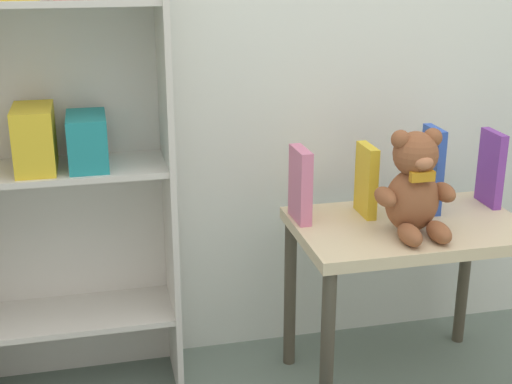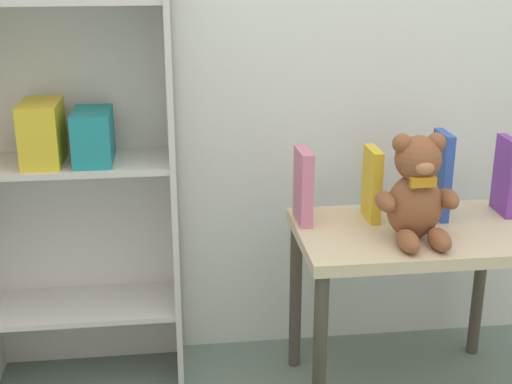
{
  "view_description": "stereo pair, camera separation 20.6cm",
  "coord_description": "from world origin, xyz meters",
  "px_view_note": "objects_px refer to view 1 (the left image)",
  "views": [
    {
      "loc": [
        -0.76,
        -0.93,
        1.35
      ],
      "look_at": [
        -0.32,
        0.97,
        0.68
      ],
      "focal_mm": 50.0,
      "sensor_mm": 36.0,
      "label": 1
    },
    {
      "loc": [
        -0.55,
        -0.96,
        1.35
      ],
      "look_at": [
        -0.32,
        0.97,
        0.68
      ],
      "focal_mm": 50.0,
      "sensor_mm": 36.0,
      "label": 2
    }
  ],
  "objects_px": {
    "display_table": "(408,248)",
    "book_standing_pink": "(300,185)",
    "bookshelf_side": "(61,137)",
    "book_standing_yellow": "(366,180)",
    "teddy_bear": "(415,187)",
    "book_standing_purple": "(491,168)",
    "book_standing_blue": "(432,170)"
  },
  "relations": [
    {
      "from": "bookshelf_side",
      "to": "book_standing_yellow",
      "type": "height_order",
      "value": "bookshelf_side"
    },
    {
      "from": "display_table",
      "to": "teddy_bear",
      "type": "bearing_deg",
      "value": -111.13
    },
    {
      "from": "bookshelf_side",
      "to": "teddy_bear",
      "type": "xyz_separation_m",
      "value": [
        0.98,
        -0.3,
        -0.13
      ]
    },
    {
      "from": "book_standing_pink",
      "to": "book_standing_purple",
      "type": "xyz_separation_m",
      "value": [
        0.63,
        -0.0,
        0.01
      ]
    },
    {
      "from": "book_standing_yellow",
      "to": "display_table",
      "type": "bearing_deg",
      "value": -43.28
    },
    {
      "from": "bookshelf_side",
      "to": "book_standing_yellow",
      "type": "bearing_deg",
      "value": -8.38
    },
    {
      "from": "display_table",
      "to": "book_standing_blue",
      "type": "relative_size",
      "value": 2.59
    },
    {
      "from": "display_table",
      "to": "teddy_bear",
      "type": "xyz_separation_m",
      "value": [
        -0.03,
        -0.07,
        0.22
      ]
    },
    {
      "from": "teddy_bear",
      "to": "book_standing_purple",
      "type": "bearing_deg",
      "value": 26.34
    },
    {
      "from": "book_standing_purple",
      "to": "teddy_bear",
      "type": "bearing_deg",
      "value": -152.35
    },
    {
      "from": "display_table",
      "to": "book_standing_yellow",
      "type": "height_order",
      "value": "book_standing_yellow"
    },
    {
      "from": "bookshelf_side",
      "to": "book_standing_blue",
      "type": "bearing_deg",
      "value": -7.39
    },
    {
      "from": "book_standing_blue",
      "to": "book_standing_purple",
      "type": "distance_m",
      "value": 0.21
    },
    {
      "from": "book_standing_pink",
      "to": "book_standing_yellow",
      "type": "xyz_separation_m",
      "value": [
        0.21,
        0.0,
        -0.0
      ]
    },
    {
      "from": "display_table",
      "to": "book_standing_purple",
      "type": "xyz_separation_m",
      "value": [
        0.32,
        0.1,
        0.2
      ]
    },
    {
      "from": "book_standing_yellow",
      "to": "book_standing_blue",
      "type": "xyz_separation_m",
      "value": [
        0.21,
        -0.01,
        0.02
      ]
    },
    {
      "from": "book_standing_pink",
      "to": "book_standing_blue",
      "type": "height_order",
      "value": "book_standing_blue"
    },
    {
      "from": "book_standing_purple",
      "to": "display_table",
      "type": "bearing_deg",
      "value": -161.15
    },
    {
      "from": "book_standing_pink",
      "to": "book_standing_purple",
      "type": "relative_size",
      "value": 0.93
    },
    {
      "from": "display_table",
      "to": "book_standing_pink",
      "type": "relative_size",
      "value": 3.09
    },
    {
      "from": "book_standing_pink",
      "to": "book_standing_yellow",
      "type": "bearing_deg",
      "value": -1.28
    },
    {
      "from": "book_standing_purple",
      "to": "book_standing_pink",
      "type": "bearing_deg",
      "value": -178.76
    },
    {
      "from": "bookshelf_side",
      "to": "book_standing_blue",
      "type": "xyz_separation_m",
      "value": [
        1.11,
        -0.14,
        -0.13
      ]
    },
    {
      "from": "display_table",
      "to": "book_standing_pink",
      "type": "distance_m",
      "value": 0.39
    },
    {
      "from": "book_standing_yellow",
      "to": "teddy_bear",
      "type": "bearing_deg",
      "value": -64.88
    },
    {
      "from": "bookshelf_side",
      "to": "book_standing_purple",
      "type": "xyz_separation_m",
      "value": [
        1.32,
        -0.13,
        -0.15
      ]
    },
    {
      "from": "book_standing_pink",
      "to": "book_standing_yellow",
      "type": "distance_m",
      "value": 0.21
    },
    {
      "from": "bookshelf_side",
      "to": "book_standing_pink",
      "type": "distance_m",
      "value": 0.72
    },
    {
      "from": "book_standing_yellow",
      "to": "book_standing_blue",
      "type": "height_order",
      "value": "book_standing_blue"
    },
    {
      "from": "display_table",
      "to": "book_standing_pink",
      "type": "xyz_separation_m",
      "value": [
        -0.32,
        0.1,
        0.19
      ]
    },
    {
      "from": "teddy_bear",
      "to": "book_standing_purple",
      "type": "relative_size",
      "value": 1.28
    },
    {
      "from": "book_standing_yellow",
      "to": "book_standing_blue",
      "type": "relative_size",
      "value": 0.83
    }
  ]
}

